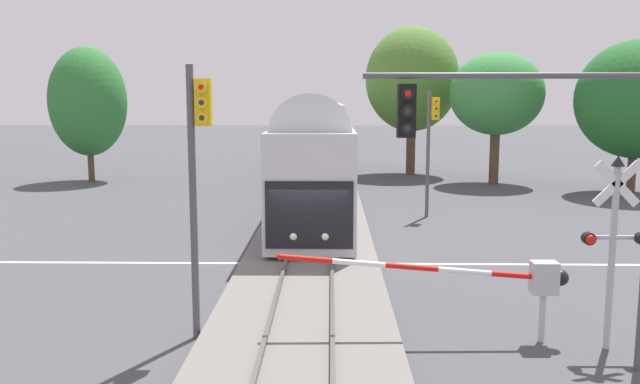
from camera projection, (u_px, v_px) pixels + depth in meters
ground_plane at (310, 264)px, 20.97m from camera, size 220.00×220.00×0.00m
road_centre_stripe at (310, 263)px, 20.97m from camera, size 44.00×0.20×0.01m
railway_track at (310, 261)px, 20.96m from camera, size 4.40×80.00×0.32m
commuter_train at (320, 141)px, 38.78m from camera, size 3.04×40.75×5.16m
crossing_gate_near at (509, 277)px, 14.05m from camera, size 6.35×0.40×1.96m
crossing_signal_mast at (614, 233)px, 13.44m from camera, size 1.36×0.44×4.14m
traffic_signal_far_side at (432, 133)px, 28.69m from camera, size 0.53×0.38×5.67m
traffic_signal_median at (198, 159)px, 13.89m from camera, size 0.53×0.38×6.02m
traffic_signal_near_right at (570, 139)px, 12.10m from camera, size 5.93×0.38×5.97m
oak_far_right at (497, 94)px, 39.82m from camera, size 5.73×5.73×8.14m
pine_left_background at (88, 102)px, 41.06m from camera, size 4.83×4.83×8.58m
maple_right_background at (637, 99)px, 35.53m from camera, size 6.52×6.52×8.51m
elm_centre_background at (412, 79)px, 44.69m from camera, size 6.44×6.44×10.24m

